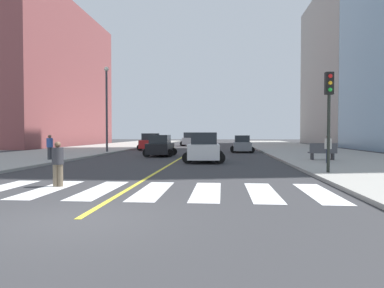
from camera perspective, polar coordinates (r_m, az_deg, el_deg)
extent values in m
plane|color=#333335|center=(8.40, -18.04, -11.51)|extent=(220.00, 220.00, 0.00)
cube|color=#9E9B93|center=(29.02, 22.95, -2.06)|extent=(10.00, 120.00, 0.15)
cube|color=#9E9B93|center=(31.60, -24.31, -1.78)|extent=(10.00, 120.00, 0.15)
cube|color=silver|center=(13.09, -22.14, -6.78)|extent=(0.90, 4.00, 0.01)
cube|color=silver|center=(12.39, -14.64, -7.19)|extent=(0.90, 4.00, 0.01)
cube|color=silver|center=(11.91, -6.38, -7.50)|extent=(0.90, 4.00, 0.01)
cube|color=silver|center=(11.70, 2.38, -7.66)|extent=(0.90, 4.00, 0.01)
cube|color=silver|center=(11.76, 11.26, -7.64)|extent=(0.90, 4.00, 0.01)
cube|color=silver|center=(12.09, 19.84, -7.46)|extent=(0.90, 4.00, 0.01)
cube|color=yellow|center=(47.68, 1.03, -0.59)|extent=(0.16, 80.00, 0.01)
cube|color=#9E9B93|center=(68.48, 26.82, 10.80)|extent=(18.00, 24.00, 25.90)
cube|color=#8E4748|center=(63.11, -24.46, 9.81)|extent=(16.00, 32.00, 21.95)
cube|color=black|center=(29.83, -5.10, -0.71)|extent=(1.83, 4.01, 0.86)
cube|color=#1E2328|center=(29.58, -5.18, 0.77)|extent=(1.53, 2.01, 0.73)
cylinder|color=black|center=(30.94, -3.02, -1.24)|extent=(0.65, 0.21, 0.65)
cylinder|color=black|center=(31.24, -6.39, -1.22)|extent=(0.65, 0.21, 0.65)
cylinder|color=black|center=(28.48, -3.69, -1.49)|extent=(0.65, 0.21, 0.65)
cylinder|color=black|center=(28.81, -7.34, -1.47)|extent=(0.65, 0.21, 0.65)
cube|color=slate|center=(36.27, 8.08, -0.34)|extent=(1.81, 3.88, 0.82)
cube|color=#1E2328|center=(36.48, 8.07, 0.84)|extent=(1.50, 1.95, 0.70)
cylinder|color=black|center=(35.07, 6.70, -0.92)|extent=(0.63, 0.21, 0.62)
cylinder|color=black|center=(35.14, 9.60, -0.93)|extent=(0.63, 0.21, 0.62)
cylinder|color=black|center=(37.45, 6.65, -0.75)|extent=(0.63, 0.21, 0.62)
cylinder|color=black|center=(37.52, 9.36, -0.76)|extent=(0.63, 0.21, 0.62)
cube|color=silver|center=(23.82, 1.96, -1.15)|extent=(2.15, 4.49, 0.95)
cube|color=#1E2328|center=(24.06, 1.97, 0.92)|extent=(1.76, 2.27, 0.80)
cylinder|color=black|center=(22.51, -0.71, -2.25)|extent=(0.72, 0.25, 0.72)
cylinder|color=black|center=(22.47, 4.50, -2.26)|extent=(0.72, 0.25, 0.72)
cylinder|color=black|center=(25.25, -0.31, -1.82)|extent=(0.72, 0.25, 0.72)
cylinder|color=black|center=(25.21, 4.34, -1.83)|extent=(0.72, 0.25, 0.72)
cube|color=red|center=(41.03, -6.64, 0.01)|extent=(1.97, 4.32, 0.92)
cube|color=#1E2328|center=(40.76, -6.71, 1.17)|extent=(1.65, 2.16, 0.78)
cylinder|color=black|center=(42.17, -4.95, -0.42)|extent=(0.70, 0.23, 0.70)
cylinder|color=black|center=(42.55, -7.60, -0.41)|extent=(0.70, 0.23, 0.70)
cylinder|color=black|center=(39.54, -5.60, -0.57)|extent=(0.70, 0.23, 0.70)
cylinder|color=black|center=(39.94, -8.41, -0.55)|extent=(0.70, 0.23, 0.70)
cube|color=#2D479E|center=(67.00, 0.55, 0.70)|extent=(2.22, 4.56, 0.96)
cube|color=#1E2328|center=(66.73, 0.53, 1.43)|extent=(1.80, 2.31, 0.81)
cylinder|color=black|center=(68.27, 1.55, 0.40)|extent=(0.73, 0.27, 0.72)
cylinder|color=black|center=(68.51, -0.17, 0.41)|extent=(0.73, 0.27, 0.72)
cylinder|color=black|center=(65.51, 1.31, 0.35)|extent=(0.73, 0.27, 0.72)
cylinder|color=black|center=(65.77, -0.48, 0.35)|extent=(0.73, 0.27, 0.72)
cube|color=#B7B7BC|center=(54.65, -0.29, 0.50)|extent=(2.10, 4.64, 0.99)
cube|color=#1E2328|center=(54.37, -0.31, 1.43)|extent=(1.77, 2.32, 0.84)
cylinder|color=black|center=(56.01, 0.94, 0.13)|extent=(0.75, 0.24, 0.75)
cylinder|color=black|center=(56.20, -1.24, 0.14)|extent=(0.75, 0.24, 0.75)
cylinder|color=black|center=(53.15, 0.72, 0.05)|extent=(0.75, 0.24, 0.75)
cylinder|color=black|center=(53.34, -1.57, 0.05)|extent=(0.75, 0.24, 0.75)
cube|color=gold|center=(46.63, -5.44, 0.12)|extent=(1.89, 3.91, 0.82)
cube|color=#1E2328|center=(46.39, -5.50, 1.03)|extent=(1.54, 1.98, 0.70)
cylinder|color=black|center=(47.62, -4.08, -0.23)|extent=(0.63, 0.23, 0.62)
cylinder|color=black|center=(48.00, -6.16, -0.22)|extent=(0.63, 0.23, 0.62)
cylinder|color=black|center=(45.29, -4.67, -0.33)|extent=(0.63, 0.23, 0.62)
cylinder|color=black|center=(45.69, -6.85, -0.31)|extent=(0.63, 0.23, 0.62)
cylinder|color=black|center=(17.08, 21.18, 1.58)|extent=(0.14, 0.14, 3.51)
cube|color=black|center=(17.22, 21.26, 9.11)|extent=(0.36, 0.28, 1.00)
sphere|color=red|center=(17.10, 21.44, 10.18)|extent=(0.18, 0.18, 0.18)
sphere|color=orange|center=(17.06, 21.43, 9.18)|extent=(0.18, 0.18, 0.18)
sphere|color=green|center=(17.02, 21.41, 8.18)|extent=(0.18, 0.18, 0.18)
cube|color=#47474C|center=(25.21, 20.29, -1.31)|extent=(1.82, 0.62, 0.08)
cube|color=#47474C|center=(24.97, 20.46, -0.56)|extent=(1.80, 0.12, 0.60)
cube|color=#2D2D33|center=(25.03, 18.80, -1.91)|extent=(0.12, 0.48, 0.44)
cube|color=#2D2D33|center=(25.44, 21.73, -1.89)|extent=(0.12, 0.48, 0.44)
cylinder|color=brown|center=(13.55, -20.47, -4.79)|extent=(0.18, 0.18, 0.80)
cylinder|color=brown|center=(13.59, -21.16, -4.78)|extent=(0.18, 0.18, 0.80)
cylinder|color=#2D2D33|center=(13.51, -20.85, -1.82)|extent=(0.40, 0.40, 0.60)
sphere|color=brown|center=(13.49, -20.87, -0.08)|extent=(0.22, 0.22, 0.22)
cylinder|color=#232847|center=(22.81, 21.14, -1.79)|extent=(0.19, 0.19, 0.83)
cylinder|color=#232847|center=(22.64, 21.06, -1.81)|extent=(0.19, 0.19, 0.83)
cylinder|color=beige|center=(22.70, 21.12, 0.04)|extent=(0.42, 0.42, 0.62)
sphere|color=brown|center=(22.69, 21.13, 1.11)|extent=(0.23, 0.23, 0.23)
cylinder|color=#38383D|center=(25.70, -22.10, -1.42)|extent=(0.19, 0.19, 0.83)
cylinder|color=#38383D|center=(25.82, -21.84, -1.41)|extent=(0.19, 0.19, 0.83)
cylinder|color=#335199|center=(25.73, -21.98, 0.20)|extent=(0.41, 0.41, 0.62)
sphere|color=brown|center=(25.73, -22.00, 1.14)|extent=(0.22, 0.22, 0.22)
cylinder|color=#38383D|center=(35.29, -13.61, 5.17)|extent=(0.20, 0.20, 7.84)
sphere|color=silver|center=(35.77, -13.65, 11.69)|extent=(0.44, 0.44, 0.44)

